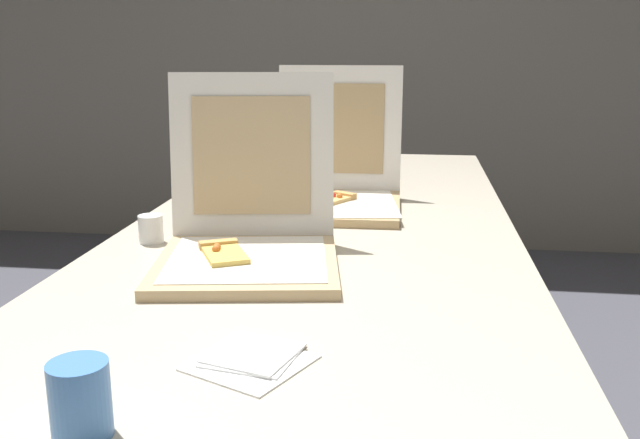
% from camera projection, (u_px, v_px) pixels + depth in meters
% --- Properties ---
extents(wall_back, '(10.00, 0.10, 2.60)m').
position_uv_depth(wall_back, '(377.00, 20.00, 3.94)').
color(wall_back, gray).
rests_on(wall_back, ground).
extents(table, '(0.94, 2.36, 0.74)m').
position_uv_depth(table, '(321.00, 242.00, 1.74)').
color(table, '#BCB29E').
rests_on(table, ground).
extents(pizza_box_front, '(0.41, 0.45, 0.38)m').
position_uv_depth(pizza_box_front, '(247.00, 238.00, 1.42)').
color(pizza_box_front, tan).
rests_on(pizza_box_front, table).
extents(pizza_box_middle, '(0.37, 0.42, 0.38)m').
position_uv_depth(pizza_box_middle, '(335.00, 188.00, 1.91)').
color(pizza_box_middle, tan).
rests_on(pizza_box_middle, table).
extents(cup_white_far, '(0.06, 0.06, 0.06)m').
position_uv_depth(cup_white_far, '(256.00, 183.00, 2.09)').
color(cup_white_far, white).
rests_on(cup_white_far, table).
extents(cup_white_near_center, '(0.06, 0.06, 0.06)m').
position_uv_depth(cup_white_near_center, '(151.00, 229.00, 1.57)').
color(cup_white_near_center, white).
rests_on(cup_white_near_center, table).
extents(cup_white_mid, '(0.06, 0.06, 0.06)m').
position_uv_depth(cup_white_mid, '(212.00, 210.00, 1.76)').
color(cup_white_mid, white).
rests_on(cup_white_mid, table).
extents(cup_printed_front, '(0.07, 0.07, 0.09)m').
position_uv_depth(cup_printed_front, '(80.00, 400.00, 0.79)').
color(cup_printed_front, '#477FCC').
rests_on(cup_printed_front, table).
extents(napkin_pile, '(0.19, 0.19, 0.01)m').
position_uv_depth(napkin_pile, '(253.00, 358.00, 0.99)').
color(napkin_pile, white).
rests_on(napkin_pile, table).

